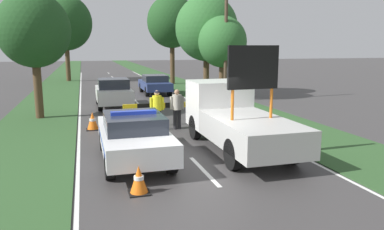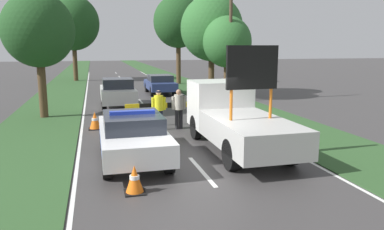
# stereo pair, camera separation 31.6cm
# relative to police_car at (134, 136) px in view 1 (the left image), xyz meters

# --- Properties ---
(ground_plane) EXTENTS (160.00, 160.00, 0.00)m
(ground_plane) POSITION_rel_police_car_xyz_m (1.72, -0.68, -0.78)
(ground_plane) COLOR #3D3A3A
(lane_markings) EXTENTS (6.78, 55.56, 0.01)m
(lane_markings) POSITION_rel_police_car_xyz_m (1.72, 11.85, -0.77)
(lane_markings) COLOR silver
(lane_markings) RESTS_ON ground
(grass_verge_left) EXTENTS (3.38, 120.00, 0.03)m
(grass_verge_left) POSITION_rel_police_car_xyz_m (-3.41, 19.32, -0.76)
(grass_verge_left) COLOR #2D5128
(grass_verge_left) RESTS_ON ground
(grass_verge_right) EXTENTS (3.38, 120.00, 0.03)m
(grass_verge_right) POSITION_rel_police_car_xyz_m (6.85, 19.32, -0.76)
(grass_verge_right) COLOR #2D5128
(grass_verge_right) RESTS_ON ground
(police_car) EXTENTS (1.87, 4.64, 1.54)m
(police_car) POSITION_rel_police_car_xyz_m (0.00, 0.00, 0.00)
(police_car) COLOR white
(police_car) RESTS_ON ground
(work_truck) EXTENTS (2.07, 5.73, 3.41)m
(work_truck) POSITION_rel_police_car_xyz_m (3.44, 0.56, 0.28)
(work_truck) COLOR white
(work_truck) RESTS_ON ground
(road_barrier) EXTENTS (3.58, 0.08, 1.00)m
(road_barrier) POSITION_rel_police_car_xyz_m (1.95, 4.69, 0.06)
(road_barrier) COLOR black
(road_barrier) RESTS_ON ground
(police_officer) EXTENTS (0.59, 0.37, 1.63)m
(police_officer) POSITION_rel_police_car_xyz_m (1.46, 3.90, 0.20)
(police_officer) COLOR #191E38
(police_officer) RESTS_ON ground
(pedestrian_civilian) EXTENTS (0.59, 0.38, 1.65)m
(pedestrian_civilian) POSITION_rel_police_car_xyz_m (2.28, 3.87, 0.19)
(pedestrian_civilian) COLOR #232326
(pedestrian_civilian) RESTS_ON ground
(traffic_cone_near_police) EXTENTS (0.53, 0.53, 0.73)m
(traffic_cone_near_police) POSITION_rel_police_car_xyz_m (-1.08, 4.73, -0.41)
(traffic_cone_near_police) COLOR black
(traffic_cone_near_police) RESTS_ON ground
(traffic_cone_centre_front) EXTENTS (0.49, 0.49, 0.67)m
(traffic_cone_centre_front) POSITION_rel_police_car_xyz_m (-0.23, -2.56, -0.44)
(traffic_cone_centre_front) COLOR black
(traffic_cone_centre_front) RESTS_ON ground
(queued_car_van_white) EXTENTS (1.85, 3.98, 1.60)m
(queued_car_van_white) POSITION_rel_police_car_xyz_m (0.24, 10.49, 0.04)
(queued_car_van_white) COLOR silver
(queued_car_van_white) RESTS_ON ground
(queued_car_hatch_blue) EXTENTS (1.79, 4.18, 1.36)m
(queued_car_hatch_blue) POSITION_rel_police_car_xyz_m (3.54, 15.58, -0.06)
(queued_car_hatch_blue) COLOR navy
(queued_car_hatch_blue) RESTS_ON ground
(roadside_tree_near_left) EXTENTS (3.06, 3.06, 5.25)m
(roadside_tree_near_left) POSITION_rel_police_car_xyz_m (7.17, 11.64, 2.85)
(roadside_tree_near_left) COLOR #4C3823
(roadside_tree_near_left) RESTS_ON ground
(roadside_tree_near_right) EXTENTS (4.97, 4.97, 8.18)m
(roadside_tree_near_right) POSITION_rel_police_car_xyz_m (-2.74, 27.61, 4.77)
(roadside_tree_near_right) COLOR #4C3823
(roadside_tree_near_right) RESTS_ON ground
(roadside_tree_mid_left) EXTENTS (3.28, 3.28, 5.84)m
(roadside_tree_mid_left) POSITION_rel_police_car_xyz_m (-3.42, 7.95, 3.31)
(roadside_tree_mid_left) COLOR #4C3823
(roadside_tree_mid_left) RESTS_ON ground
(roadside_tree_mid_right) EXTENTS (4.36, 4.36, 7.79)m
(roadside_tree_mid_right) POSITION_rel_police_car_xyz_m (6.38, 22.13, 4.70)
(roadside_tree_mid_right) COLOR #4C3823
(roadside_tree_mid_right) RESTS_ON ground
(roadside_tree_far_left) EXTENTS (4.27, 4.27, 6.83)m
(roadside_tree_far_left) POSITION_rel_police_car_xyz_m (6.92, 14.09, 3.80)
(roadside_tree_far_left) COLOR #4C3823
(roadside_tree_far_left) RESTS_ON ground
(utility_pole) EXTENTS (1.20, 0.20, 8.25)m
(utility_pole) POSITION_rel_police_car_xyz_m (7.01, 10.66, 3.47)
(utility_pole) COLOR #473828
(utility_pole) RESTS_ON ground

